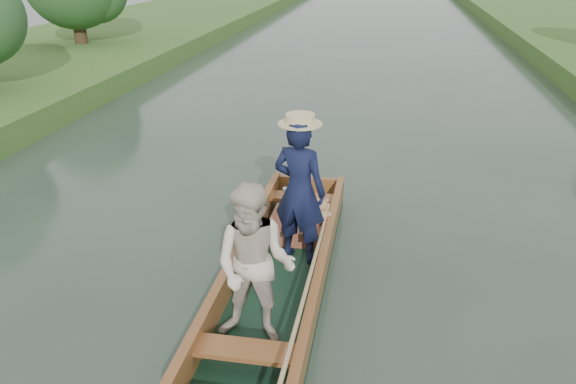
# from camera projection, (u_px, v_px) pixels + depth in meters

# --- Properties ---
(ground) EXTENTS (120.00, 120.00, 0.00)m
(ground) POSITION_uv_depth(u_px,v_px,m) (279.00, 284.00, 6.74)
(ground) COLOR #283D30
(ground) RESTS_ON ground
(punt) EXTENTS (1.12, 5.16, 1.95)m
(punt) POSITION_uv_depth(u_px,v_px,m) (279.00, 245.00, 6.32)
(punt) COLOR black
(punt) RESTS_ON ground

